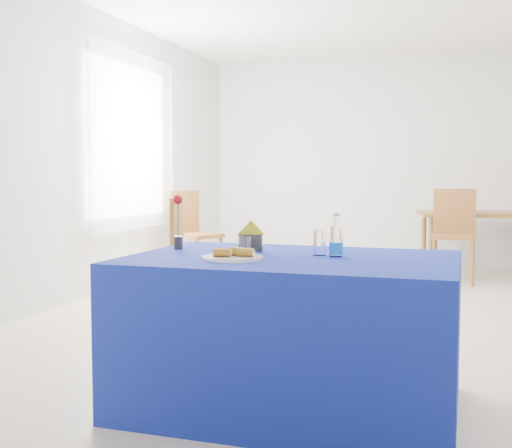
{
  "coord_description": "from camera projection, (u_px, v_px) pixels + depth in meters",
  "views": [
    {
      "loc": [
        0.97,
        -5.3,
        1.14
      ],
      "look_at": [
        -0.03,
        -2.26,
        0.92
      ],
      "focal_mm": 45.0,
      "sensor_mm": 36.0,
      "label": 1
    }
  ],
  "objects": [
    {
      "name": "curtain",
      "position": [
        135.0,
        141.0,
        6.8
      ],
      "size": [
        0.04,
        1.75,
        1.85
      ],
      "primitive_type": "cube",
      "color": "white",
      "rests_on": "room_shell"
    },
    {
      "name": "room_shell",
      "position": [
        346.0,
        106.0,
        5.28
      ],
      "size": [
        7.0,
        7.0,
        7.0
      ],
      "color": "silver",
      "rests_on": "ground"
    },
    {
      "name": "oak_table",
      "position": [
        479.0,
        218.0,
        7.65
      ],
      "size": [
        1.52,
        1.12,
        0.76
      ],
      "color": "brown",
      "rests_on": "floor"
    },
    {
      "name": "drinking_glass",
      "position": [
        319.0,
        242.0,
        3.24
      ],
      "size": [
        0.06,
        0.06,
        0.13
      ],
      "primitive_type": "cylinder",
      "color": "white",
      "rests_on": "blue_table"
    },
    {
      "name": "chair_bg_left",
      "position": [
        454.0,
        228.0,
        7.13
      ],
      "size": [
        0.47,
        0.47,
        1.04
      ],
      "rotation": [
        0.0,
        0.0,
        0.01
      ],
      "color": "brown",
      "rests_on": "floor"
    },
    {
      "name": "water_bottle",
      "position": [
        336.0,
        242.0,
        3.19
      ],
      "size": [
        0.07,
        0.07,
        0.21
      ],
      "color": "white",
      "rests_on": "blue_table"
    },
    {
      "name": "chair_win_b",
      "position": [
        191.0,
        228.0,
        7.37
      ],
      "size": [
        0.59,
        0.59,
        1.01
      ],
      "rotation": [
        0.0,
        0.0,
        1.2
      ],
      "color": "brown",
      "rests_on": "floor"
    },
    {
      "name": "blue_table",
      "position": [
        291.0,
        332.0,
        3.21
      ],
      "size": [
        1.6,
        1.1,
        0.76
      ],
      "color": "navy",
      "rests_on": "floor"
    },
    {
      "name": "salt_shaker",
      "position": [
        242.0,
        243.0,
        3.41
      ],
      "size": [
        0.03,
        0.03,
        0.08
      ],
      "primitive_type": "cylinder",
      "color": "slate",
      "rests_on": "blue_table"
    },
    {
      "name": "rose_vase",
      "position": [
        178.0,
        222.0,
        3.52
      ],
      "size": [
        0.05,
        0.05,
        0.3
      ],
      "color": "#26262B",
      "rests_on": "blue_table"
    },
    {
      "name": "banana_pieces",
      "position": [
        235.0,
        252.0,
        3.07
      ],
      "size": [
        0.19,
        0.14,
        0.04
      ],
      "color": "gold",
      "rests_on": "plate"
    },
    {
      "name": "floor",
      "position": [
        344.0,
        315.0,
        5.4
      ],
      "size": [
        7.0,
        7.0,
        0.0
      ],
      "primitive_type": "plane",
      "color": "beige",
      "rests_on": "ground"
    },
    {
      "name": "pepper_shaker",
      "position": [
        248.0,
        245.0,
        3.32
      ],
      "size": [
        0.03,
        0.03,
        0.08
      ],
      "primitive_type": "cylinder",
      "color": "slate",
      "rests_on": "blue_table"
    },
    {
      "name": "window_pane",
      "position": [
        129.0,
        141.0,
        6.82
      ],
      "size": [
        0.04,
        1.5,
        1.6
      ],
      "primitive_type": "cube",
      "color": "white",
      "rests_on": "room_shell"
    },
    {
      "name": "chair_win_a",
      "position": [
        188.0,
        241.0,
        6.0
      ],
      "size": [
        0.53,
        0.53,
        0.98
      ],
      "rotation": [
        0.0,
        0.0,
        1.81
      ],
      "color": "brown",
      "rests_on": "floor"
    },
    {
      "name": "plate",
      "position": [
        233.0,
        258.0,
        3.07
      ],
      "size": [
        0.3,
        0.3,
        0.01
      ],
      "primitive_type": "cylinder",
      "color": "white",
      "rests_on": "blue_table"
    },
    {
      "name": "napkin_holder",
      "position": [
        251.0,
        242.0,
        3.42
      ],
      "size": [
        0.15,
        0.08,
        0.16
      ],
      "color": "#343539",
      "rests_on": "blue_table"
    }
  ]
}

